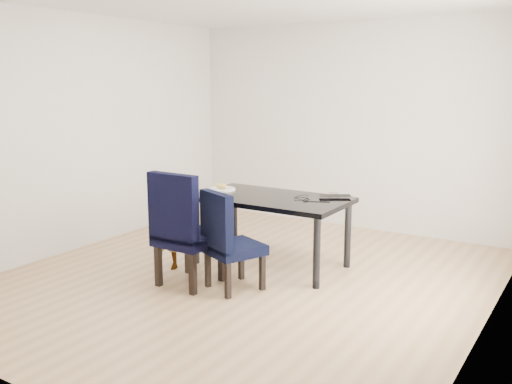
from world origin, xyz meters
The scene contains 13 objects.
floor centered at (0.00, 0.00, -0.01)m, with size 4.50×5.00×0.01m, color tan.
wall_back centered at (0.00, 2.50, 1.35)m, with size 4.50×0.01×2.70m, color silver.
wall_front centered at (0.00, -2.50, 1.35)m, with size 4.50×0.01×2.70m, color silver.
wall_left centered at (-2.25, 0.00, 1.35)m, with size 0.01×5.00×2.70m, color white.
wall_right centered at (2.25, 0.00, 1.35)m, with size 0.01×5.00×2.70m, color white.
dining_table centered at (0.00, 0.50, 0.38)m, with size 1.60×0.90×0.75m, color black.
chair_left centered at (-0.38, -0.39, 0.56)m, with size 0.54×0.56×1.12m, color black.
chair_right centered at (0.06, -0.28, 0.48)m, with size 0.46×0.48×0.95m, color black.
child centered at (-0.89, -0.15, 0.49)m, with size 0.36×0.24×0.98m, color orange.
plate centered at (-0.65, 0.52, 0.76)m, with size 0.30×0.30×0.02m, color silver.
sandwich centered at (-0.65, 0.52, 0.79)m, with size 0.14×0.07×0.06m, color gold.
laptop centered at (0.56, 0.85, 0.76)m, with size 0.33×0.21×0.03m, color black.
cable_tangle centered at (0.35, 0.50, 0.75)m, with size 0.14×0.14×0.01m, color black.
Camera 1 is at (2.97, -4.55, 1.96)m, focal length 40.00 mm.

